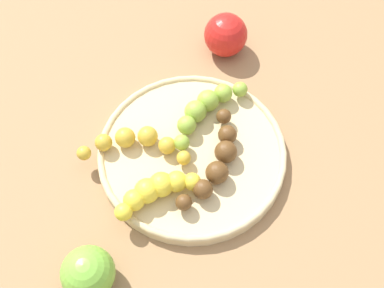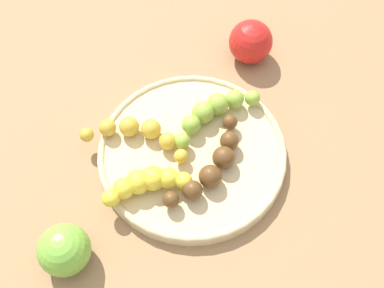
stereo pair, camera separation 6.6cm
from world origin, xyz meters
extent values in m
plane|color=#936D47|center=(0.00, 0.00, 0.00)|extent=(2.40, 2.40, 0.00)
cylinder|color=#D1B784|center=(0.00, 0.00, 0.01)|extent=(0.28, 0.28, 0.02)
torus|color=#D1B784|center=(0.00, 0.00, 0.02)|extent=(0.28, 0.28, 0.01)
sphere|color=#593819|center=(-0.01, 0.09, 0.04)|extent=(0.02, 0.02, 0.02)
sphere|color=#593819|center=(-0.03, 0.06, 0.04)|extent=(0.03, 0.03, 0.03)
sphere|color=#593819|center=(-0.04, 0.03, 0.04)|extent=(0.03, 0.03, 0.03)
sphere|color=#593819|center=(-0.05, 0.00, 0.04)|extent=(0.03, 0.03, 0.03)
sphere|color=#593819|center=(-0.05, -0.03, 0.04)|extent=(0.03, 0.03, 0.03)
sphere|color=#593819|center=(-0.03, -0.06, 0.04)|extent=(0.02, 0.02, 0.02)
sphere|color=#8CAD38|center=(-0.05, -0.11, 0.04)|extent=(0.02, 0.02, 0.02)
sphere|color=#8CAD38|center=(-0.02, -0.10, 0.04)|extent=(0.03, 0.03, 0.03)
sphere|color=#8CAD38|center=(-0.01, -0.08, 0.04)|extent=(0.03, 0.03, 0.03)
sphere|color=#8CAD38|center=(0.01, -0.06, 0.04)|extent=(0.03, 0.03, 0.03)
sphere|color=#8CAD38|center=(0.02, -0.03, 0.04)|extent=(0.03, 0.03, 0.03)
sphere|color=#8CAD38|center=(0.02, 0.00, 0.04)|extent=(0.02, 0.02, 0.02)
sphere|color=gold|center=(0.01, 0.02, 0.03)|extent=(0.02, 0.02, 0.02)
sphere|color=gold|center=(0.03, 0.01, 0.03)|extent=(0.03, 0.03, 0.03)
sphere|color=gold|center=(0.07, 0.00, 0.03)|extent=(0.03, 0.03, 0.03)
sphere|color=gold|center=(0.10, 0.01, 0.03)|extent=(0.03, 0.03, 0.03)
sphere|color=gold|center=(0.12, 0.02, 0.03)|extent=(0.03, 0.03, 0.03)
sphere|color=gold|center=(0.15, 0.05, 0.03)|extent=(0.02, 0.02, 0.02)
sphere|color=yellow|center=(-0.01, 0.06, 0.04)|extent=(0.02, 0.02, 0.02)
sphere|color=yellow|center=(0.01, 0.06, 0.04)|extent=(0.03, 0.03, 0.03)
sphere|color=yellow|center=(0.03, 0.07, 0.04)|extent=(0.03, 0.03, 0.03)
sphere|color=yellow|center=(0.04, 0.08, 0.04)|extent=(0.03, 0.03, 0.03)
sphere|color=yellow|center=(0.06, 0.10, 0.04)|extent=(0.03, 0.03, 0.03)
sphere|color=yellow|center=(0.06, 0.12, 0.04)|extent=(0.02, 0.02, 0.02)
sphere|color=#72B238|center=(0.08, 0.21, 0.03)|extent=(0.07, 0.07, 0.07)
sphere|color=red|center=(-0.01, -0.22, 0.04)|extent=(0.07, 0.07, 0.07)
camera|label=1|loc=(-0.08, 0.33, 0.61)|focal=43.81mm
camera|label=2|loc=(-0.14, 0.30, 0.61)|focal=43.81mm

